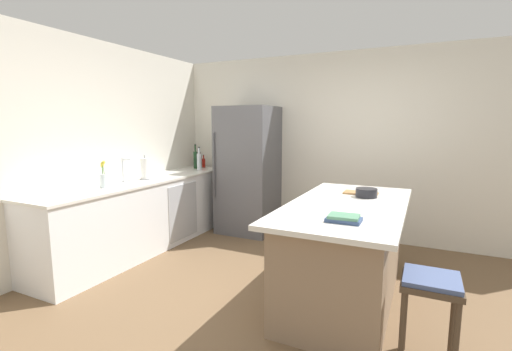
{
  "coord_description": "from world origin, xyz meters",
  "views": [
    {
      "loc": [
        1.16,
        -2.81,
        1.61
      ],
      "look_at": [
        -0.66,
        0.98,
        1.0
      ],
      "focal_mm": 24.82,
      "sensor_mm": 36.0,
      "label": 1
    }
  ],
  "objects": [
    {
      "name": "ground_plane",
      "position": [
        0.0,
        0.0,
        0.0
      ],
      "size": [
        7.2,
        7.2,
        0.0
      ],
      "primitive_type": "plane",
      "color": "brown"
    },
    {
      "name": "wall_rear",
      "position": [
        0.0,
        2.25,
        1.3
      ],
      "size": [
        6.0,
        0.1,
        2.6
      ],
      "primitive_type": "cube",
      "color": "silver",
      "rests_on": "ground_plane"
    },
    {
      "name": "wall_left",
      "position": [
        -2.45,
        0.0,
        1.3
      ],
      "size": [
        0.1,
        6.0,
        2.6
      ],
      "primitive_type": "cube",
      "color": "silver",
      "rests_on": "ground_plane"
    },
    {
      "name": "counter_run_left",
      "position": [
        -2.08,
        0.6,
        0.46
      ],
      "size": [
        0.67,
        3.04,
        0.91
      ],
      "color": "white",
      "rests_on": "ground_plane"
    },
    {
      "name": "kitchen_island",
      "position": [
        0.55,
        0.36,
        0.46
      ],
      "size": [
        0.99,
        2.03,
        0.9
      ],
      "color": "#8E755B",
      "rests_on": "ground_plane"
    },
    {
      "name": "refrigerator",
      "position": [
        -1.21,
        1.84,
        0.93
      ],
      "size": [
        0.8,
        0.74,
        1.86
      ],
      "color": "#56565B",
      "rests_on": "ground_plane"
    },
    {
      "name": "bar_stool",
      "position": [
        1.25,
        -0.38,
        0.53
      ],
      "size": [
        0.36,
        0.36,
        0.64
      ],
      "color": "#473828",
      "rests_on": "ground_plane"
    },
    {
      "name": "sink_faucet",
      "position": [
        -2.12,
        0.32,
        1.07
      ],
      "size": [
        0.15,
        0.05,
        0.3
      ],
      "color": "silver",
      "rests_on": "counter_run_left"
    },
    {
      "name": "flower_vase",
      "position": [
        -2.04,
        -0.06,
        1.01
      ],
      "size": [
        0.08,
        0.08,
        0.3
      ],
      "color": "silver",
      "rests_on": "counter_run_left"
    },
    {
      "name": "paper_towel_roll",
      "position": [
        -2.05,
        0.6,
        1.04
      ],
      "size": [
        0.14,
        0.14,
        0.31
      ],
      "color": "gray",
      "rests_on": "counter_run_left"
    },
    {
      "name": "hot_sauce_bottle",
      "position": [
        -2.1,
        2.0,
        0.99
      ],
      "size": [
        0.05,
        0.05,
        0.2
      ],
      "color": "red",
      "rests_on": "counter_run_left"
    },
    {
      "name": "vinegar_bottle",
      "position": [
        -2.11,
        1.91,
        1.01
      ],
      "size": [
        0.06,
        0.06,
        0.25
      ],
      "color": "#994C23",
      "rests_on": "counter_run_left"
    },
    {
      "name": "wine_bottle",
      "position": [
        -2.13,
        1.81,
        1.06
      ],
      "size": [
        0.07,
        0.07,
        0.39
      ],
      "color": "#19381E",
      "rests_on": "counter_run_left"
    },
    {
      "name": "soda_bottle",
      "position": [
        -1.99,
        1.72,
        1.05
      ],
      "size": [
        0.07,
        0.07,
        0.35
      ],
      "color": "silver",
      "rests_on": "counter_run_left"
    },
    {
      "name": "cookbook_stack",
      "position": [
        0.65,
        -0.26,
        0.93
      ],
      "size": [
        0.25,
        0.18,
        0.05
      ],
      "color": "#334770",
      "rests_on": "kitchen_island"
    },
    {
      "name": "mixing_bowl",
      "position": [
        0.66,
        0.72,
        0.95
      ],
      "size": [
        0.21,
        0.21,
        0.09
      ],
      "color": "black",
      "rests_on": "kitchen_island"
    },
    {
      "name": "cutting_board",
      "position": [
        0.59,
        0.86,
        0.91
      ],
      "size": [
        0.33,
        0.18,
        0.02
      ],
      "color": "#9E7042",
      "rests_on": "kitchen_island"
    }
  ]
}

